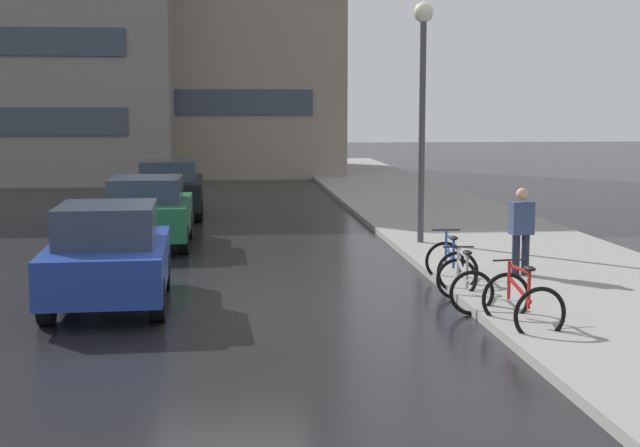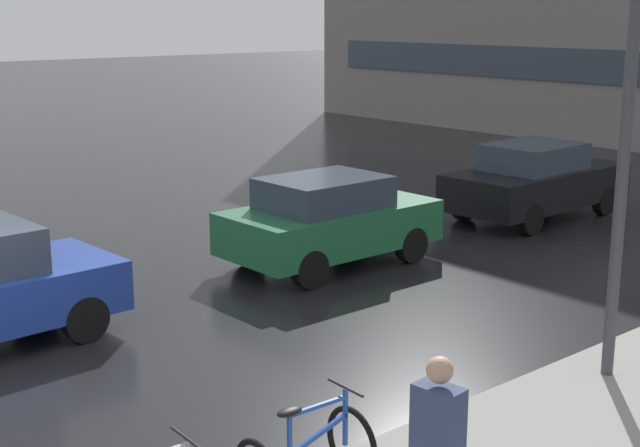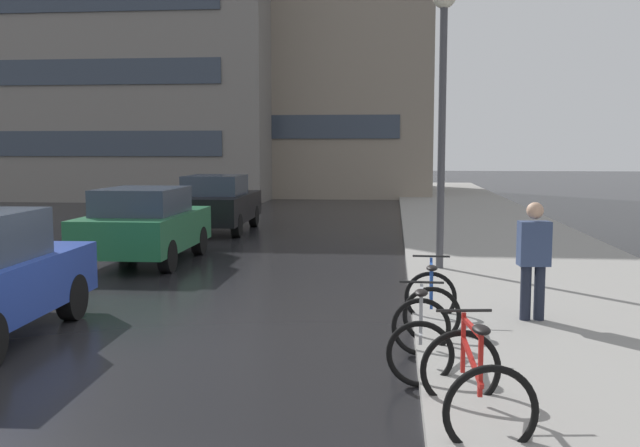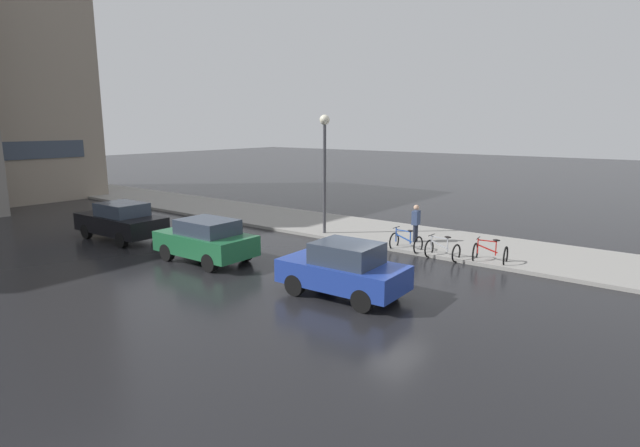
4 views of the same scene
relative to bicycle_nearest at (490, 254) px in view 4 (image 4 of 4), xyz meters
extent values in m
plane|color=black|center=(-4.02, 1.96, -0.41)|extent=(140.00, 140.00, 0.00)
cube|color=gray|center=(1.98, 11.96, -0.34)|extent=(4.80, 60.00, 0.14)
torus|color=black|center=(-0.07, 0.52, -0.04)|extent=(0.75, 0.15, 0.75)
torus|color=black|center=(0.07, -0.53, -0.04)|extent=(0.75, 0.15, 0.75)
cube|color=red|center=(0.02, -0.18, 0.23)|extent=(0.04, 0.04, 0.53)
cube|color=red|center=(-0.06, 0.44, 0.24)|extent=(0.04, 0.04, 0.55)
cube|color=red|center=(-0.02, 0.13, 0.46)|extent=(0.11, 0.63, 0.04)
cube|color=red|center=(-0.01, 0.10, 0.18)|extent=(0.13, 0.72, 0.26)
ellipsoid|color=black|center=(0.02, -0.18, 0.52)|extent=(0.17, 0.28, 0.07)
cylinder|color=black|center=(-0.06, 0.44, 0.53)|extent=(0.50, 0.09, 0.03)
torus|color=black|center=(-0.36, 2.19, -0.07)|extent=(0.69, 0.09, 0.69)
torus|color=black|center=(-0.41, 1.10, -0.07)|extent=(0.69, 0.09, 0.69)
cube|color=#ADAFB5|center=(-0.40, 1.45, 0.19)|extent=(0.04, 0.04, 0.52)
cube|color=#ADAFB5|center=(-0.37, 2.11, 0.19)|extent=(0.04, 0.04, 0.52)
cube|color=#ADAFB5|center=(-0.38, 1.78, 0.41)|extent=(0.07, 0.66, 0.04)
cube|color=#ADAFB5|center=(-0.38, 1.75, 0.14)|extent=(0.07, 0.75, 0.27)
ellipsoid|color=black|center=(-0.40, 1.45, 0.48)|extent=(0.15, 0.27, 0.07)
cylinder|color=black|center=(-0.37, 2.11, 0.47)|extent=(0.50, 0.05, 0.03)
torus|color=black|center=(-0.17, 3.80, -0.05)|extent=(0.72, 0.09, 0.72)
torus|color=black|center=(-0.21, 2.72, -0.05)|extent=(0.72, 0.09, 0.72)
cube|color=#234CA8|center=(-0.20, 3.07, 0.20)|extent=(0.04, 0.04, 0.50)
cube|color=#234CA8|center=(-0.18, 3.72, 0.23)|extent=(0.04, 0.04, 0.56)
cube|color=#234CA8|center=(-0.19, 3.40, 0.44)|extent=(0.06, 0.65, 0.04)
cube|color=#234CA8|center=(-0.19, 3.37, 0.15)|extent=(0.06, 0.73, 0.26)
ellipsoid|color=black|center=(-0.20, 3.07, 0.47)|extent=(0.15, 0.27, 0.07)
cylinder|color=black|center=(-0.18, 3.72, 0.53)|extent=(0.50, 0.05, 0.03)
cube|color=navy|center=(-5.91, 2.31, 0.26)|extent=(1.91, 3.78, 0.70)
cube|color=#2D3847|center=(-5.90, 2.16, 0.91)|extent=(1.52, 1.89, 0.61)
cylinder|color=black|center=(-6.74, 3.43, -0.09)|extent=(0.24, 0.65, 0.64)
cylinder|color=black|center=(-5.17, 3.49, -0.09)|extent=(0.24, 0.65, 0.64)
cylinder|color=black|center=(-6.65, 1.13, -0.09)|extent=(0.24, 0.65, 0.64)
cylinder|color=black|center=(-5.08, 1.19, -0.09)|extent=(0.24, 0.65, 0.64)
cube|color=#1E6038|center=(-5.88, 8.48, 0.27)|extent=(1.91, 3.81, 0.73)
cube|color=#2D3847|center=(-5.87, 8.33, 0.90)|extent=(1.55, 2.06, 0.53)
cylinder|color=black|center=(-6.72, 9.65, -0.09)|extent=(0.23, 0.64, 0.64)
cylinder|color=black|center=(-5.05, 9.66, -0.09)|extent=(0.23, 0.64, 0.64)
cylinder|color=black|center=(-6.70, 7.29, -0.09)|extent=(0.23, 0.64, 0.64)
cylinder|color=black|center=(-5.03, 7.31, -0.09)|extent=(0.23, 0.64, 0.64)
cube|color=black|center=(-5.79, 14.26, 0.28)|extent=(1.98, 4.42, 0.75)
cube|color=#2D3847|center=(-5.78, 14.09, 0.94)|extent=(1.59, 2.04, 0.56)
cylinder|color=black|center=(-6.66, 15.60, -0.09)|extent=(0.23, 0.64, 0.64)
cylinder|color=black|center=(-4.98, 15.64, -0.09)|extent=(0.23, 0.64, 0.64)
cylinder|color=black|center=(-6.59, 12.89, -0.09)|extent=(0.23, 0.64, 0.64)
cylinder|color=black|center=(-4.91, 12.93, -0.09)|extent=(0.23, 0.64, 0.64)
cylinder|color=#1E2333|center=(1.05, 3.53, 0.02)|extent=(0.14, 0.14, 0.87)
cylinder|color=#1E2333|center=(1.23, 3.54, 0.02)|extent=(0.14, 0.14, 0.87)
cube|color=navy|center=(1.14, 3.54, 0.74)|extent=(0.42, 0.27, 0.58)
sphere|color=tan|center=(1.14, 3.54, 1.18)|extent=(0.22, 0.22, 0.22)
cylinder|color=#424247|center=(0.19, 7.59, 2.08)|extent=(0.14, 0.14, 4.98)
sphere|color=#F2EACC|center=(0.19, 7.59, 4.74)|extent=(0.44, 0.44, 0.44)
camera|label=1|loc=(-3.97, -11.72, 2.66)|focal=50.00mm
camera|label=2|loc=(5.53, -1.43, 3.93)|focal=50.00mm
camera|label=3|loc=(-0.70, -5.92, 1.98)|focal=40.00mm
camera|label=4|loc=(-17.40, -5.73, 4.54)|focal=28.00mm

